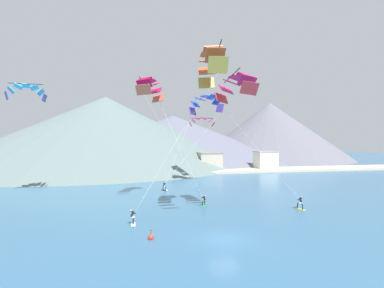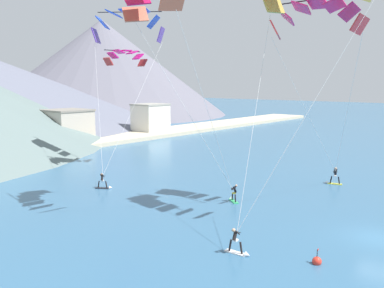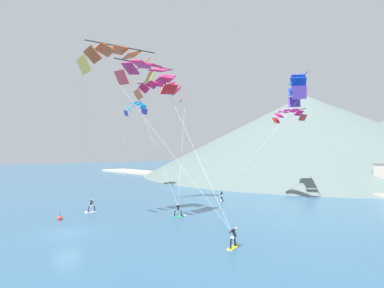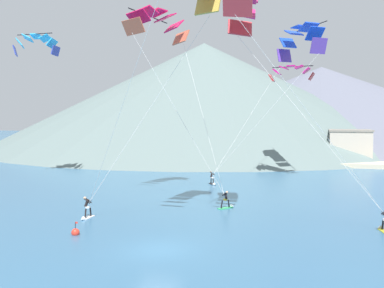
{
  "view_description": "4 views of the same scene",
  "coord_description": "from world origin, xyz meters",
  "px_view_note": "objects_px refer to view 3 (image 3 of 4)",
  "views": [
    {
      "loc": [
        -7.61,
        -22.52,
        8.98
      ],
      "look_at": [
        0.71,
        18.18,
        8.73
      ],
      "focal_mm": 24.0,
      "sensor_mm": 36.0,
      "label": 1
    },
    {
      "loc": [
        -29.58,
        -7.91,
        10.55
      ],
      "look_at": [
        1.58,
        17.73,
        4.69
      ],
      "focal_mm": 40.0,
      "sensor_mm": 36.0,
      "label": 2
    },
    {
      "loc": [
        29.19,
        -10.73,
        7.7
      ],
      "look_at": [
        1.97,
        14.32,
        8.8
      ],
      "focal_mm": 28.0,
      "sensor_mm": 36.0,
      "label": 3
    },
    {
      "loc": [
        9.07,
        -23.35,
        7.85
      ],
      "look_at": [
        -2.32,
        14.62,
        5.44
      ],
      "focal_mm": 40.0,
      "sensor_mm": 36.0,
      "label": 4
    }
  ],
  "objects_px": {
    "parafoil_kite_mid_center": "(297,88)",
    "parafoil_kite_distant_low_drift": "(289,114)",
    "parafoil_kite_near_trail": "(149,74)",
    "race_marker_buoy": "(60,218)",
    "parafoil_kite_far_left": "(119,60)",
    "parafoil_kite_distant_high_outer": "(136,107)",
    "kitesurfer_mid_center": "(221,198)",
    "kitesurfer_far_left": "(90,208)",
    "kitesurfer_near_lead": "(180,213)",
    "parafoil_kite_near_lead": "(161,90)",
    "kitesurfer_near_trail": "(234,240)"
  },
  "relations": [
    {
      "from": "kitesurfer_far_left",
      "to": "race_marker_buoy",
      "type": "xyz_separation_m",
      "value": [
        1.74,
        -4.35,
        -0.38
      ]
    },
    {
      "from": "kitesurfer_far_left",
      "to": "parafoil_kite_near_trail",
      "type": "height_order",
      "value": "parafoil_kite_near_trail"
    },
    {
      "from": "kitesurfer_near_lead",
      "to": "parafoil_kite_near_trail",
      "type": "height_order",
      "value": "parafoil_kite_near_trail"
    },
    {
      "from": "kitesurfer_far_left",
      "to": "kitesurfer_near_lead",
      "type": "bearing_deg",
      "value": 35.42
    },
    {
      "from": "parafoil_kite_mid_center",
      "to": "race_marker_buoy",
      "type": "bearing_deg",
      "value": -113.46
    },
    {
      "from": "parafoil_kite_far_left",
      "to": "parafoil_kite_distant_high_outer",
      "type": "height_order",
      "value": "parafoil_kite_far_left"
    },
    {
      "from": "parafoil_kite_near_lead",
      "to": "parafoil_kite_distant_high_outer",
      "type": "height_order",
      "value": "parafoil_kite_distant_high_outer"
    },
    {
      "from": "kitesurfer_near_lead",
      "to": "race_marker_buoy",
      "type": "distance_m",
      "value": 13.88
    },
    {
      "from": "parafoil_kite_distant_low_drift",
      "to": "parafoil_kite_mid_center",
      "type": "bearing_deg",
      "value": 29.38
    },
    {
      "from": "parafoil_kite_distant_high_outer",
      "to": "parafoil_kite_distant_low_drift",
      "type": "relative_size",
      "value": 1.01
    },
    {
      "from": "parafoil_kite_mid_center",
      "to": "parafoil_kite_distant_high_outer",
      "type": "height_order",
      "value": "parafoil_kite_mid_center"
    },
    {
      "from": "kitesurfer_far_left",
      "to": "parafoil_kite_near_trail",
      "type": "distance_m",
      "value": 19.52
    },
    {
      "from": "kitesurfer_near_trail",
      "to": "parafoil_kite_near_trail",
      "type": "height_order",
      "value": "parafoil_kite_near_trail"
    },
    {
      "from": "parafoil_kite_mid_center",
      "to": "parafoil_kite_far_left",
      "type": "bearing_deg",
      "value": -103.53
    },
    {
      "from": "kitesurfer_mid_center",
      "to": "parafoil_kite_distant_high_outer",
      "type": "bearing_deg",
      "value": -175.11
    },
    {
      "from": "kitesurfer_near_lead",
      "to": "parafoil_kite_distant_low_drift",
      "type": "distance_m",
      "value": 23.1
    },
    {
      "from": "parafoil_kite_near_trail",
      "to": "kitesurfer_far_left",
      "type": "bearing_deg",
      "value": -176.23
    },
    {
      "from": "race_marker_buoy",
      "to": "parafoil_kite_far_left",
      "type": "bearing_deg",
      "value": 28.48
    },
    {
      "from": "parafoil_kite_distant_high_outer",
      "to": "race_marker_buoy",
      "type": "height_order",
      "value": "parafoil_kite_distant_high_outer"
    },
    {
      "from": "kitesurfer_near_lead",
      "to": "kitesurfer_near_trail",
      "type": "relative_size",
      "value": 0.9
    },
    {
      "from": "race_marker_buoy",
      "to": "parafoil_kite_distant_high_outer",
      "type": "bearing_deg",
      "value": 130.98
    },
    {
      "from": "parafoil_kite_near_lead",
      "to": "parafoil_kite_mid_center",
      "type": "height_order",
      "value": "parafoil_kite_mid_center"
    },
    {
      "from": "parafoil_kite_mid_center",
      "to": "parafoil_kite_distant_low_drift",
      "type": "distance_m",
      "value": 4.2
    },
    {
      "from": "kitesurfer_mid_center",
      "to": "parafoil_kite_near_lead",
      "type": "relative_size",
      "value": 0.1
    },
    {
      "from": "kitesurfer_near_trail",
      "to": "parafoil_kite_mid_center",
      "type": "xyz_separation_m",
      "value": [
        -6.9,
        23.46,
        17.14
      ]
    },
    {
      "from": "kitesurfer_near_trail",
      "to": "parafoil_kite_mid_center",
      "type": "bearing_deg",
      "value": 106.4
    },
    {
      "from": "kitesurfer_near_lead",
      "to": "parafoil_kite_distant_low_drift",
      "type": "height_order",
      "value": "parafoil_kite_distant_low_drift"
    },
    {
      "from": "kitesurfer_far_left",
      "to": "parafoil_kite_far_left",
      "type": "height_order",
      "value": "parafoil_kite_far_left"
    },
    {
      "from": "kitesurfer_mid_center",
      "to": "parafoil_kite_distant_high_outer",
      "type": "height_order",
      "value": "parafoil_kite_distant_high_outer"
    },
    {
      "from": "parafoil_kite_near_lead",
      "to": "race_marker_buoy",
      "type": "relative_size",
      "value": 16.62
    },
    {
      "from": "kitesurfer_far_left",
      "to": "parafoil_kite_distant_low_drift",
      "type": "distance_m",
      "value": 31.82
    },
    {
      "from": "kitesurfer_near_lead",
      "to": "parafoil_kite_near_lead",
      "type": "bearing_deg",
      "value": 160.46
    },
    {
      "from": "kitesurfer_near_lead",
      "to": "kitesurfer_far_left",
      "type": "xyz_separation_m",
      "value": [
        -9.78,
        -6.95,
        0.09
      ]
    },
    {
      "from": "parafoil_kite_distant_high_outer",
      "to": "parafoil_kite_distant_low_drift",
      "type": "distance_m",
      "value": 32.33
    },
    {
      "from": "parafoil_kite_distant_high_outer",
      "to": "kitesurfer_mid_center",
      "type": "bearing_deg",
      "value": 4.89
    },
    {
      "from": "kitesurfer_near_lead",
      "to": "parafoil_kite_distant_high_outer",
      "type": "xyz_separation_m",
      "value": [
        -27.01,
        10.53,
        16.93
      ]
    },
    {
      "from": "kitesurfer_near_trail",
      "to": "kitesurfer_far_left",
      "type": "xyz_separation_m",
      "value": [
        -21.81,
        -2.54,
        -0.04
      ]
    },
    {
      "from": "parafoil_kite_mid_center",
      "to": "parafoil_kite_far_left",
      "type": "height_order",
      "value": "parafoil_kite_mid_center"
    },
    {
      "from": "kitesurfer_near_lead",
      "to": "parafoil_kite_mid_center",
      "type": "relative_size",
      "value": 0.09
    },
    {
      "from": "parafoil_kite_near_trail",
      "to": "race_marker_buoy",
      "type": "distance_m",
      "value": 19.48
    },
    {
      "from": "parafoil_kite_distant_low_drift",
      "to": "parafoil_kite_near_lead",
      "type": "bearing_deg",
      "value": -126.41
    },
    {
      "from": "kitesurfer_near_lead",
      "to": "kitesurfer_mid_center",
      "type": "distance_m",
      "value": 13.22
    },
    {
      "from": "kitesurfer_mid_center",
      "to": "parafoil_kite_far_left",
      "type": "bearing_deg",
      "value": -81.15
    },
    {
      "from": "kitesurfer_mid_center",
      "to": "parafoil_kite_far_left",
      "type": "xyz_separation_m",
      "value": [
        3.13,
        -20.11,
        17.33
      ]
    },
    {
      "from": "parafoil_kite_distant_low_drift",
      "to": "race_marker_buoy",
      "type": "xyz_separation_m",
      "value": [
        -12.16,
        -29.78,
        -13.52
      ]
    },
    {
      "from": "parafoil_kite_near_lead",
      "to": "parafoil_kite_mid_center",
      "type": "relative_size",
      "value": 0.95
    },
    {
      "from": "parafoil_kite_distant_high_outer",
      "to": "parafoil_kite_near_lead",
      "type": "bearing_deg",
      "value": -21.98
    },
    {
      "from": "race_marker_buoy",
      "to": "parafoil_kite_distant_low_drift",
      "type": "bearing_deg",
      "value": 67.79
    },
    {
      "from": "kitesurfer_mid_center",
      "to": "kitesurfer_far_left",
      "type": "relative_size",
      "value": 0.95
    },
    {
      "from": "parafoil_kite_near_trail",
      "to": "race_marker_buoy",
      "type": "xyz_separation_m",
      "value": [
        -10.36,
        -5.15,
        -15.67
      ]
    }
  ]
}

